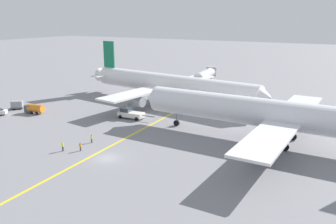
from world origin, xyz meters
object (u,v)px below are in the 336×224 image
ground_crew_ramp_agent_by_cones (63,146)px  gse_fuel_bowser_stubby (34,108)px  ground_crew_wing_walker_right (92,138)px  jet_bridge (207,74)px  pushback_tug (130,114)px  airliner_being_pushed (275,115)px  airliner_at_gate_left (170,85)px  ground_crew_marshaller_foreground (80,147)px  gse_container_dolly_flat (17,104)px

ground_crew_ramp_agent_by_cones → gse_fuel_bowser_stubby: bearing=148.8°
gse_fuel_bowser_stubby → ground_crew_wing_walker_right: (26.97, -9.37, -0.51)m
jet_bridge → ground_crew_wing_walker_right: bearing=-86.6°
pushback_tug → gse_fuel_bowser_stubby: 25.02m
airliner_being_pushed → airliner_at_gate_left: bearing=150.5°
airliner_being_pushed → jet_bridge: (-34.27, 46.85, -1.24)m
airliner_at_gate_left → jet_bridge: airliner_at_gate_left is taller
airliner_being_pushed → pushback_tug: bearing=179.6°
airliner_at_gate_left → gse_fuel_bowser_stubby: airliner_at_gate_left is taller
ground_crew_marshaller_foreground → pushback_tug: bearing=101.7°
airliner_being_pushed → pushback_tug: size_ratio=6.07×
pushback_tug → ground_crew_wing_walker_right: bearing=-79.2°
airliner_being_pushed → jet_bridge: 58.06m
ground_crew_ramp_agent_by_cones → ground_crew_marshaller_foreground: size_ratio=1.12×
airliner_at_gate_left → airliner_being_pushed: bearing=-29.5°
ground_crew_wing_walker_right → ground_crew_ramp_agent_by_cones: bearing=-104.0°
ground_crew_marshaller_foreground → gse_fuel_bowser_stubby: bearing=154.0°
airliner_at_gate_left → gse_fuel_bowser_stubby: 36.29m
airliner_at_gate_left → jet_bridge: (-0.99, 28.00, -0.90)m
ground_crew_ramp_agent_by_cones → airliner_at_gate_left: bearing=91.9°
gse_container_dolly_flat → gse_fuel_bowser_stubby: 7.77m
airliner_at_gate_left → jet_bridge: size_ratio=3.28×
gse_container_dolly_flat → ground_crew_ramp_agent_by_cones: (33.17, -16.43, -0.26)m
ground_crew_ramp_agent_by_cones → ground_crew_wing_walker_right: size_ratio=1.09×
airliner_at_gate_left → airliner_being_pushed: airliner_at_gate_left is taller
gse_container_dolly_flat → ground_crew_marshaller_foreground: (35.87, -14.77, -0.37)m
ground_crew_wing_walker_right → jet_bridge: (-3.86, 64.23, 3.51)m
pushback_tug → airliner_at_gate_left: bearing=88.5°
gse_container_dolly_flat → ground_crew_ramp_agent_by_cones: gse_container_dolly_flat is taller
pushback_tug → gse_container_dolly_flat: size_ratio=2.45×
gse_container_dolly_flat → jet_bridge: bearing=60.2°
airliner_being_pushed → ground_crew_marshaller_foreground: (-29.21, -21.75, -4.77)m
ground_crew_ramp_agent_by_cones → ground_crew_marshaller_foreground: 3.17m
gse_fuel_bowser_stubby → airliner_being_pushed: bearing=7.9°
pushback_tug → gse_fuel_bowser_stubby: (-23.62, -8.27, 0.16)m
ground_crew_wing_walker_right → ground_crew_marshaller_foreground: (1.20, -4.37, -0.02)m
gse_container_dolly_flat → ground_crew_ramp_agent_by_cones: size_ratio=2.22×
pushback_tug → gse_fuel_bowser_stubby: size_ratio=1.83×
pushback_tug → ground_crew_wing_walker_right: (3.35, -17.64, -0.35)m
ground_crew_ramp_agent_by_cones → ground_crew_wing_walker_right: ground_crew_ramp_agent_by_cones is taller
airliner_being_pushed → ground_crew_ramp_agent_by_cones: airliner_being_pushed is taller
airliner_at_gate_left → gse_container_dolly_flat: size_ratio=14.96×
airliner_at_gate_left → ground_crew_marshaller_foreground: airliner_at_gate_left is taller
airliner_at_gate_left → ground_crew_ramp_agent_by_cones: size_ratio=33.27×
gse_container_dolly_flat → ground_crew_wing_walker_right: size_ratio=2.42×
gse_container_dolly_flat → gse_fuel_bowser_stubby: (7.70, -1.03, 0.16)m
airliner_being_pushed → gse_fuel_bowser_stubby: size_ratio=11.14×
airliner_being_pushed → ground_crew_marshaller_foreground: airliner_being_pushed is taller
gse_fuel_bowser_stubby → ground_crew_marshaller_foreground: bearing=-26.0°
pushback_tug → ground_crew_ramp_agent_by_cones: bearing=-85.5°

